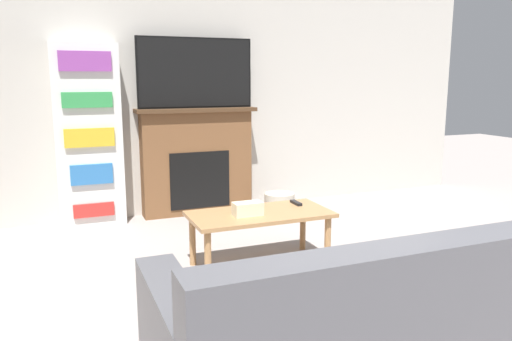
{
  "coord_description": "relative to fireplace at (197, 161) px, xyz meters",
  "views": [
    {
      "loc": [
        -1.46,
        -0.96,
        1.45
      ],
      "look_at": [
        -0.02,
        2.57,
        0.74
      ],
      "focal_mm": 35.0,
      "sensor_mm": 36.0,
      "label": 1
    }
  ],
  "objects": [
    {
      "name": "tv",
      "position": [
        0.0,
        -0.02,
        0.93
      ],
      "size": [
        1.22,
        0.03,
        0.72
      ],
      "color": "black",
      "rests_on": "fireplace"
    },
    {
      "name": "bookshelf",
      "position": [
        -1.09,
        -0.02,
        0.32
      ],
      "size": [
        0.62,
        0.29,
        1.78
      ],
      "color": "white",
      "rests_on": "ground_plane"
    },
    {
      "name": "storage_basket",
      "position": [
        0.81,
        -0.38,
        -0.46
      ],
      "size": [
        0.33,
        0.33,
        0.23
      ],
      "color": "#BCB29E",
      "rests_on": "ground_plane"
    },
    {
      "name": "remote_control",
      "position": [
        0.4,
        -1.58,
        -0.13
      ],
      "size": [
        0.04,
        0.15,
        0.02
      ],
      "color": "black",
      "rests_on": "coffee_table"
    },
    {
      "name": "wall_back",
      "position": [
        0.06,
        0.14,
        0.78
      ],
      "size": [
        6.85,
        0.06,
        2.7
      ],
      "color": "beige",
      "rests_on": "ground_plane"
    },
    {
      "name": "fireplace",
      "position": [
        0.0,
        0.0,
        0.0
      ],
      "size": [
        1.28,
        0.28,
        1.14
      ],
      "color": "brown",
      "rests_on": "ground_plane"
    },
    {
      "name": "coffee_table",
      "position": [
        0.03,
        -1.7,
        -0.2
      ],
      "size": [
        1.09,
        0.54,
        0.43
      ],
      "color": "#A87A4C",
      "rests_on": "ground_plane"
    },
    {
      "name": "tissue_box",
      "position": [
        -0.09,
        -1.74,
        -0.09
      ],
      "size": [
        0.22,
        0.12,
        0.1
      ],
      "color": "beige",
      "rests_on": "coffee_table"
    }
  ]
}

